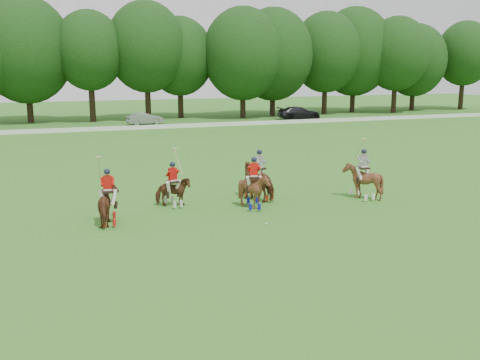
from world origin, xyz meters
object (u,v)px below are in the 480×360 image
object	(u,v)px
polo_red_c	(254,190)
polo_stripe_a	(259,181)
car_mid	(145,119)
polo_ball	(266,224)
polo_stripe_b	(363,181)
car_right	(299,113)
polo_red_b	(173,191)
polo_red_a	(109,204)

from	to	relation	value
polo_red_c	polo_stripe_a	size ratio (longest dim) A/B	0.96
car_mid	polo_ball	distance (m)	40.89
polo_stripe_a	polo_ball	world-z (taller)	polo_stripe_a
car_mid	polo_stripe_b	distance (m)	38.48
polo_stripe_a	polo_ball	distance (m)	4.40
car_right	polo_red_b	xyz separation A→B (m)	(-24.45, -36.62, -0.05)
polo_red_a	polo_red_b	bearing A→B (deg)	31.12
polo_red_a	polo_red_c	world-z (taller)	polo_red_a
car_mid	polo_stripe_b	bearing A→B (deg)	176.31
car_mid	polo_red_a	bearing A→B (deg)	158.29
car_mid	car_right	bearing A→B (deg)	-99.48
polo_red_a	polo_stripe_a	bearing A→B (deg)	13.62
car_mid	polo_stripe_b	xyz separation A→B (m)	(3.88, -38.28, 0.24)
polo_ball	polo_red_c	bearing A→B (deg)	79.75
car_right	polo_red_b	distance (m)	44.03
polo_red_b	polo_stripe_a	world-z (taller)	polo_red_b
polo_stripe_a	polo_ball	size ratio (longest dim) A/B	27.40
polo_red_b	polo_stripe_a	xyz separation A→B (m)	(4.26, -0.10, 0.18)
polo_red_c	polo_ball	world-z (taller)	polo_red_c
car_mid	car_right	world-z (taller)	car_right
car_mid	polo_stripe_a	bearing A→B (deg)	169.02
polo_red_b	polo_ball	size ratio (longest dim) A/B	29.38
car_mid	polo_stripe_b	world-z (taller)	polo_stripe_b
car_right	polo_stripe_a	xyz separation A→B (m)	(-20.19, -36.72, 0.13)
polo_stripe_a	polo_stripe_b	xyz separation A→B (m)	(4.84, -1.56, -0.00)
car_right	polo_red_c	world-z (taller)	polo_red_c
polo_red_a	polo_stripe_b	xyz separation A→B (m)	(12.22, 0.23, 0.07)
polo_ball	car_mid	bearing A→B (deg)	86.79
polo_red_a	polo_ball	size ratio (longest dim) A/B	31.78
car_mid	polo_red_c	xyz separation A→B (m)	(-1.81, -38.18, 0.20)
polo_red_a	polo_stripe_b	bearing A→B (deg)	1.06
polo_stripe_b	polo_red_c	bearing A→B (deg)	178.92
polo_red_c	polo_stripe_a	bearing A→B (deg)	59.73
car_mid	polo_stripe_a	world-z (taller)	polo_stripe_a
polo_red_a	polo_red_c	xyz separation A→B (m)	(6.53, 0.33, 0.02)
car_mid	polo_red_b	xyz separation A→B (m)	(-5.22, -36.62, 0.07)
polo_red_b	polo_ball	bearing A→B (deg)	-55.12
car_right	polo_stripe_b	xyz separation A→B (m)	(-15.35, -38.28, 0.13)
car_right	polo_ball	distance (m)	46.15
car_mid	polo_red_a	distance (m)	39.40
polo_red_a	polo_stripe_a	size ratio (longest dim) A/B	1.16
polo_red_a	car_mid	bearing A→B (deg)	77.77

